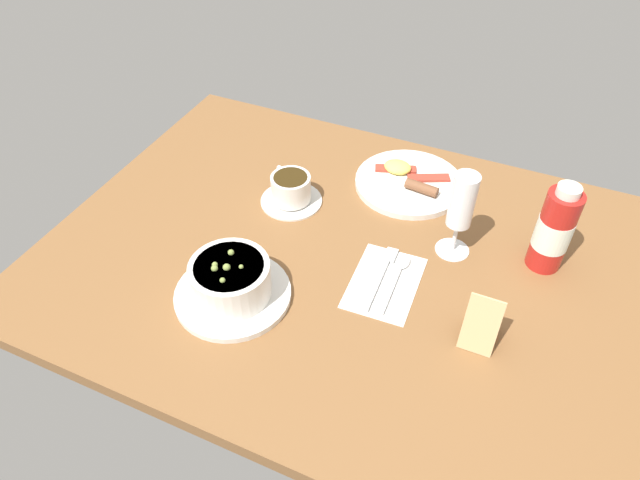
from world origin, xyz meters
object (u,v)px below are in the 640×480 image
wine_glass (462,205)px  menu_card (483,318)px  coffee_cup (291,190)px  cutlery_setting (386,280)px  porridge_bowl (231,282)px  sauce_bottle_red (554,230)px  breakfast_plate (409,182)px

wine_glass → menu_card: bearing=-63.6°
coffee_cup → cutlery_setting: bearing=-27.7°
cutlery_setting → wine_glass: wine_glass is taller
coffee_cup → menu_card: size_ratio=1.33×
cutlery_setting → menu_card: bearing=-17.0°
porridge_bowl → sauce_bottle_red: size_ratio=1.14×
sauce_bottle_red → menu_card: bearing=-108.2°
wine_glass → porridge_bowl: bearing=-139.9°
cutlery_setting → breakfast_plate: (-4.96, 29.02, 0.67)cm
porridge_bowl → breakfast_plate: (18.62, 43.57, -2.92)cm
cutlery_setting → coffee_cup: (-25.87, 13.60, 2.77)cm
coffee_cup → menu_card: (44.02, -19.15, 1.77)cm
breakfast_plate → coffee_cup: bearing=-143.6°
wine_glass → menu_card: size_ratio=1.83×
porridge_bowl → cutlery_setting: porridge_bowl is taller
porridge_bowl → cutlery_setting: 27.94cm
porridge_bowl → cutlery_setting: size_ratio=1.16×
sauce_bottle_red → wine_glass: bearing=-168.0°
coffee_cup → menu_card: bearing=-23.5°
coffee_cup → wine_glass: wine_glass is taller
wine_glass → breakfast_plate: bearing=130.9°
coffee_cup → sauce_bottle_red: sauce_bottle_red is taller
cutlery_setting → wine_glass: size_ratio=1.00×
menu_card → breakfast_plate: bearing=123.8°
wine_glass → coffee_cup: bearing=178.9°
sauce_bottle_red → breakfast_plate: 33.69cm
wine_glass → sauce_bottle_red: (16.37, 3.47, -2.81)cm
cutlery_setting → menu_card: 19.52cm
porridge_bowl → cutlery_setting: (23.58, 14.55, -3.59)cm
breakfast_plate → menu_card: size_ratio=2.40×
wine_glass → sauce_bottle_red: 16.97cm
breakfast_plate → menu_card: bearing=-56.2°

